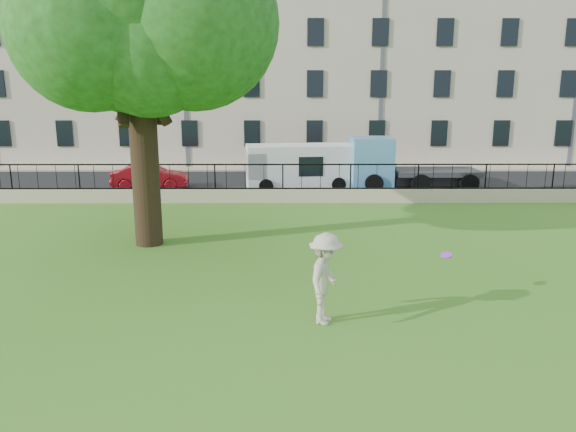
{
  "coord_description": "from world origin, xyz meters",
  "views": [
    {
      "loc": [
        0.1,
        -12.54,
        5.07
      ],
      "look_at": [
        0.19,
        3.5,
        1.35
      ],
      "focal_mm": 35.0,
      "sensor_mm": 36.0,
      "label": 1
    }
  ],
  "objects_px": {
    "frisbee": "(446,255)",
    "tree": "(132,6)",
    "red_sedan": "(150,177)",
    "white_van": "(300,167)",
    "blue_truck": "(413,163)",
    "man": "(326,279)"
  },
  "relations": [
    {
      "from": "tree",
      "to": "blue_truck",
      "type": "relative_size",
      "value": 1.79
    },
    {
      "from": "man",
      "to": "blue_truck",
      "type": "relative_size",
      "value": 0.33
    },
    {
      "from": "frisbee",
      "to": "red_sedan",
      "type": "bearing_deg",
      "value": 125.52
    },
    {
      "from": "tree",
      "to": "red_sedan",
      "type": "relative_size",
      "value": 2.94
    },
    {
      "from": "man",
      "to": "white_van",
      "type": "xyz_separation_m",
      "value": [
        -0.14,
        16.45,
        0.09
      ]
    },
    {
      "from": "white_van",
      "to": "blue_truck",
      "type": "xyz_separation_m",
      "value": [
        5.67,
        0.0,
        0.18
      ]
    },
    {
      "from": "white_van",
      "to": "red_sedan",
      "type": "bearing_deg",
      "value": 172.83
    },
    {
      "from": "frisbee",
      "to": "white_van",
      "type": "bearing_deg",
      "value": 101.94
    },
    {
      "from": "tree",
      "to": "white_van",
      "type": "distance_m",
      "value": 13.03
    },
    {
      "from": "frisbee",
      "to": "tree",
      "type": "bearing_deg",
      "value": 150.02
    },
    {
      "from": "blue_truck",
      "to": "frisbee",
      "type": "bearing_deg",
      "value": -99.71
    },
    {
      "from": "man",
      "to": "white_van",
      "type": "relative_size",
      "value": 0.38
    },
    {
      "from": "white_van",
      "to": "tree",
      "type": "bearing_deg",
      "value": -125.01
    },
    {
      "from": "tree",
      "to": "blue_truck",
      "type": "distance_m",
      "value": 16.13
    },
    {
      "from": "red_sedan",
      "to": "white_van",
      "type": "height_order",
      "value": "white_van"
    },
    {
      "from": "red_sedan",
      "to": "white_van",
      "type": "bearing_deg",
      "value": -94.12
    },
    {
      "from": "red_sedan",
      "to": "white_van",
      "type": "relative_size",
      "value": 0.71
    },
    {
      "from": "blue_truck",
      "to": "red_sedan",
      "type": "bearing_deg",
      "value": 179.77
    },
    {
      "from": "blue_truck",
      "to": "white_van",
      "type": "bearing_deg",
      "value": 179.77
    },
    {
      "from": "man",
      "to": "blue_truck",
      "type": "height_order",
      "value": "blue_truck"
    },
    {
      "from": "man",
      "to": "red_sedan",
      "type": "relative_size",
      "value": 0.54
    },
    {
      "from": "man",
      "to": "red_sedan",
      "type": "height_order",
      "value": "man"
    }
  ]
}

